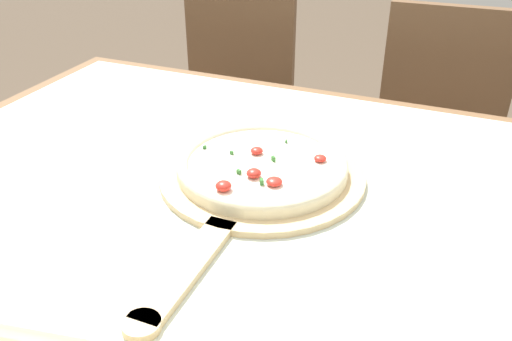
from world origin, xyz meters
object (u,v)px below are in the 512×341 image
at_px(pizza_peel, 257,181).
at_px(chair_right, 435,137).
at_px(pizza, 262,165).
at_px(chair_left, 233,104).

distance_m(pizza_peel, chair_right, 0.88).
relative_size(pizza_peel, pizza, 1.98).
xyz_separation_m(pizza_peel, chair_left, (-0.42, 0.81, -0.24)).
xyz_separation_m(pizza_peel, pizza, (0.00, 0.03, 0.02)).
xyz_separation_m(pizza, chair_left, (-0.42, 0.79, -0.26)).
height_order(pizza_peel, chair_left, chair_left).
bearing_deg(pizza, pizza_peel, -90.36).
bearing_deg(pizza_peel, chair_right, 72.64).
distance_m(pizza_peel, pizza, 0.03).
bearing_deg(chair_right, pizza, -109.92).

